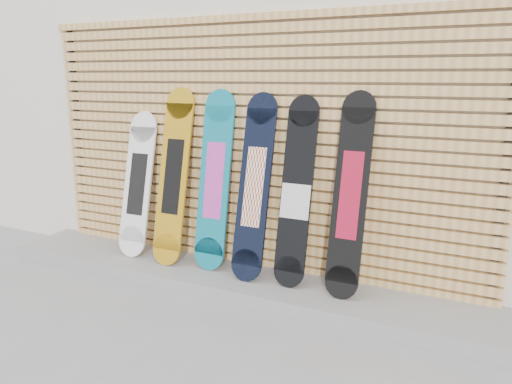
{
  "coord_description": "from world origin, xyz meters",
  "views": [
    {
      "loc": [
        1.8,
        -2.89,
        1.8
      ],
      "look_at": [
        0.03,
        0.75,
        0.85
      ],
      "focal_mm": 35.0,
      "sensor_mm": 36.0,
      "label": 1
    }
  ],
  "objects_px": {
    "snowboard_3": "(254,187)",
    "snowboard_5": "(350,195)",
    "snowboard_0": "(138,184)",
    "snowboard_4": "(296,193)",
    "snowboard_2": "(215,181)",
    "snowboard_1": "(173,177)"
  },
  "relations": [
    {
      "from": "snowboard_5",
      "to": "snowboard_4",
      "type": "bearing_deg",
      "value": 178.77
    },
    {
      "from": "snowboard_0",
      "to": "snowboard_2",
      "type": "bearing_deg",
      "value": 1.35
    },
    {
      "from": "snowboard_3",
      "to": "snowboard_4",
      "type": "relative_size",
      "value": 1.01
    },
    {
      "from": "snowboard_3",
      "to": "snowboard_4",
      "type": "bearing_deg",
      "value": 3.1
    },
    {
      "from": "snowboard_0",
      "to": "snowboard_4",
      "type": "bearing_deg",
      "value": 0.02
    },
    {
      "from": "snowboard_2",
      "to": "snowboard_5",
      "type": "relative_size",
      "value": 1.0
    },
    {
      "from": "snowboard_1",
      "to": "snowboard_3",
      "type": "bearing_deg",
      "value": -0.22
    },
    {
      "from": "snowboard_2",
      "to": "snowboard_0",
      "type": "bearing_deg",
      "value": -178.65
    },
    {
      "from": "snowboard_0",
      "to": "snowboard_5",
      "type": "height_order",
      "value": "snowboard_5"
    },
    {
      "from": "snowboard_2",
      "to": "snowboard_3",
      "type": "xyz_separation_m",
      "value": [
        0.41,
        -0.04,
        -0.01
      ]
    },
    {
      "from": "snowboard_0",
      "to": "snowboard_2",
      "type": "xyz_separation_m",
      "value": [
        0.84,
        0.02,
        0.11
      ]
    },
    {
      "from": "snowboard_0",
      "to": "snowboard_4",
      "type": "xyz_separation_m",
      "value": [
        1.61,
        0.0,
        0.08
      ]
    },
    {
      "from": "snowboard_0",
      "to": "snowboard_4",
      "type": "distance_m",
      "value": 1.61
    },
    {
      "from": "snowboard_3",
      "to": "snowboard_5",
      "type": "xyz_separation_m",
      "value": [
        0.81,
        0.01,
        0.01
      ]
    },
    {
      "from": "snowboard_1",
      "to": "snowboard_4",
      "type": "xyz_separation_m",
      "value": [
        1.19,
        0.02,
        -0.03
      ]
    },
    {
      "from": "snowboard_3",
      "to": "snowboard_5",
      "type": "relative_size",
      "value": 0.98
    },
    {
      "from": "snowboard_0",
      "to": "snowboard_5",
      "type": "bearing_deg",
      "value": -0.25
    },
    {
      "from": "snowboard_4",
      "to": "snowboard_5",
      "type": "distance_m",
      "value": 0.45
    },
    {
      "from": "snowboard_0",
      "to": "snowboard_3",
      "type": "relative_size",
      "value": 0.87
    },
    {
      "from": "snowboard_1",
      "to": "snowboard_2",
      "type": "relative_size",
      "value": 1.01
    },
    {
      "from": "snowboard_3",
      "to": "snowboard_4",
      "type": "distance_m",
      "value": 0.37
    },
    {
      "from": "snowboard_4",
      "to": "snowboard_5",
      "type": "bearing_deg",
      "value": -1.23
    }
  ]
}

